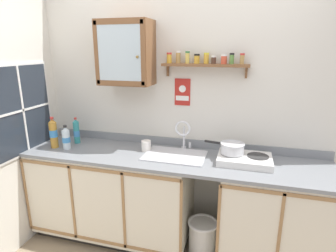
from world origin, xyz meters
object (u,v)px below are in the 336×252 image
at_px(bottle_juice_amber_2, 53,133).
at_px(mug, 146,146).
at_px(trash_bin, 202,238).
at_px(warning_sign, 182,92).
at_px(hot_plate_stove, 244,159).
at_px(saucepan, 232,148).
at_px(wall_cabinet, 126,53).
at_px(bottle_water_clear_1, 66,138).
at_px(bottle_detergent_teal_0, 76,132).
at_px(sink, 176,157).

bearing_deg(bottle_juice_amber_2, mug, 10.01).
bearing_deg(trash_bin, warning_sign, 127.90).
height_order(hot_plate_stove, mug, mug).
xyz_separation_m(saucepan, wall_cabinet, (-1.02, 0.10, 0.80)).
height_order(hot_plate_stove, bottle_water_clear_1, bottle_water_clear_1).
relative_size(bottle_detergent_teal_0, bottle_water_clear_1, 1.13).
bearing_deg(trash_bin, bottle_water_clear_1, -179.89).
distance_m(sink, trash_bin, 0.80).
xyz_separation_m(wall_cabinet, trash_bin, (0.81, -0.24, -1.67)).
height_order(saucepan, mug, saucepan).
bearing_deg(wall_cabinet, bottle_detergent_teal_0, -174.33).
xyz_separation_m(bottle_detergent_teal_0, warning_sign, (1.08, 0.20, 0.43)).
relative_size(bottle_water_clear_1, warning_sign, 0.93).
xyz_separation_m(sink, saucepan, (0.50, 0.03, 0.14)).
bearing_deg(bottle_juice_amber_2, trash_bin, 0.06).
distance_m(hot_plate_stove, wall_cabinet, 1.45).
bearing_deg(trash_bin, hot_plate_stove, 19.17).
height_order(saucepan, bottle_detergent_teal_0, bottle_detergent_teal_0).
bearing_deg(bottle_detergent_teal_0, mug, -1.58).
bearing_deg(sink, bottle_detergent_teal_0, 176.35).
distance_m(saucepan, wall_cabinet, 1.30).
distance_m(hot_plate_stove, warning_sign, 0.85).
xyz_separation_m(bottle_juice_amber_2, wall_cabinet, (0.71, 0.24, 0.77)).
relative_size(hot_plate_stove, mug, 3.82).
bearing_deg(hot_plate_stove, bottle_water_clear_1, -176.12).
distance_m(warning_sign, trash_bin, 1.39).
distance_m(sink, saucepan, 0.52).
xyz_separation_m(bottle_water_clear_1, bottle_juice_amber_2, (-0.14, 0.00, 0.04)).
height_order(wall_cabinet, warning_sign, wall_cabinet).
distance_m(sink, mug, 0.32).
height_order(hot_plate_stove, warning_sign, warning_sign).
bearing_deg(bottle_water_clear_1, bottle_juice_amber_2, 179.56).
height_order(sink, warning_sign, warning_sign).
bearing_deg(mug, bottle_juice_amber_2, -169.99).
relative_size(sink, bottle_detergent_teal_0, 2.04).
height_order(bottle_water_clear_1, wall_cabinet, wall_cabinet).
height_order(bottle_detergent_teal_0, warning_sign, warning_sign).
bearing_deg(bottle_juice_amber_2, wall_cabinet, 18.72).
height_order(bottle_juice_amber_2, wall_cabinet, wall_cabinet).
relative_size(bottle_water_clear_1, trash_bin, 0.67).
height_order(sink, mug, sink).
xyz_separation_m(sink, hot_plate_stove, (0.62, 0.00, 0.05)).
bearing_deg(trash_bin, bottle_detergent_teal_0, 172.50).
height_order(bottle_juice_amber_2, trash_bin, bottle_juice_amber_2).
height_order(bottle_detergent_teal_0, bottle_juice_amber_2, bottle_juice_amber_2).
xyz_separation_m(bottle_water_clear_1, warning_sign, (1.08, 0.38, 0.44)).
relative_size(saucepan, bottle_juice_amber_2, 1.14).
xyz_separation_m(sink, mug, (-0.31, 0.05, 0.07)).
relative_size(mug, warning_sign, 0.46).
xyz_separation_m(hot_plate_stove, saucepan, (-0.11, 0.02, 0.09)).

